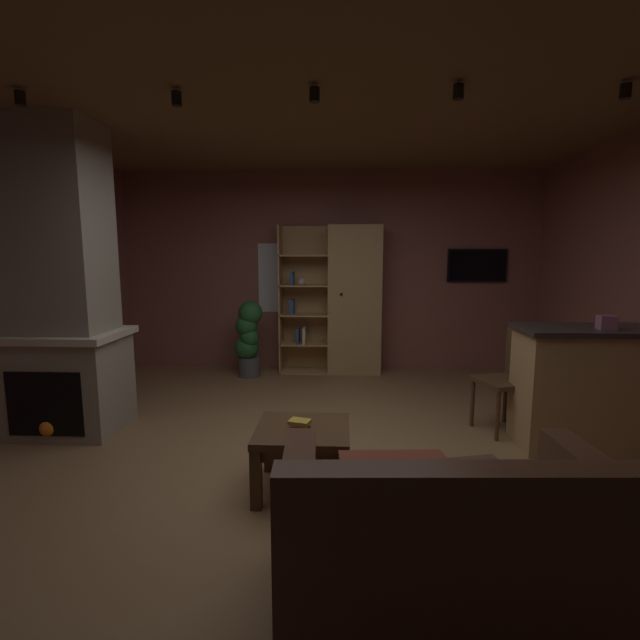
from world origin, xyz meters
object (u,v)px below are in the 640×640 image
at_px(kitchen_bar_counter, 612,388).
at_px(leather_couch, 450,549).
at_px(bookshelf_cabinet, 348,301).
at_px(wall_mounted_tv, 477,265).
at_px(table_book_1, 299,425).
at_px(tissue_box, 607,323).
at_px(potted_floor_plant, 248,337).
at_px(dining_chair, 511,373).
at_px(coffee_table, 303,440).
at_px(table_book_0, 301,426).
at_px(table_book_2, 300,422).
at_px(stone_fireplace, 61,297).

height_order(kitchen_bar_counter, leather_couch, kitchen_bar_counter).
xyz_separation_m(bookshelf_cabinet, wall_mounted_tv, (1.73, 0.21, 0.47)).
height_order(table_book_1, wall_mounted_tv, wall_mounted_tv).
distance_m(leather_couch, wall_mounted_tv, 4.75).
relative_size(bookshelf_cabinet, tissue_box, 16.30).
height_order(leather_couch, potted_floor_plant, potted_floor_plant).
bearing_deg(dining_chair, kitchen_bar_counter, -27.15).
relative_size(potted_floor_plant, wall_mounted_tv, 1.28).
height_order(bookshelf_cabinet, tissue_box, bookshelf_cabinet).
height_order(coffee_table, potted_floor_plant, potted_floor_plant).
xyz_separation_m(coffee_table, table_book_1, (-0.02, -0.04, 0.12)).
xyz_separation_m(kitchen_bar_counter, coffee_table, (-2.46, -0.80, -0.16)).
height_order(table_book_0, potted_floor_plant, potted_floor_plant).
bearing_deg(leather_couch, dining_chair, 64.80).
height_order(bookshelf_cabinet, leather_couch, bookshelf_cabinet).
bearing_deg(table_book_2, potted_floor_plant, 107.88).
bearing_deg(stone_fireplace, table_book_2, -24.56).
bearing_deg(leather_couch, tissue_box, 48.08).
distance_m(stone_fireplace, table_book_2, 2.51).
distance_m(table_book_0, dining_chair, 2.13).
bearing_deg(wall_mounted_tv, coffee_table, -121.45).
bearing_deg(coffee_table, dining_chair, 32.91).
distance_m(leather_couch, table_book_0, 1.30).
relative_size(stone_fireplace, tissue_box, 22.47).
bearing_deg(potted_floor_plant, kitchen_bar_counter, -31.13).
relative_size(kitchen_bar_counter, wall_mounted_tv, 1.96).
relative_size(leather_couch, coffee_table, 2.47).
height_order(kitchen_bar_counter, dining_chair, kitchen_bar_counter).
relative_size(tissue_box, table_book_2, 0.89).
bearing_deg(kitchen_bar_counter, table_book_0, -162.05).
height_order(table_book_2, dining_chair, dining_chair).
xyz_separation_m(bookshelf_cabinet, dining_chair, (1.45, -2.01, -0.44)).
distance_m(stone_fireplace, dining_chair, 4.05).
height_order(bookshelf_cabinet, coffee_table, bookshelf_cabinet).
distance_m(kitchen_bar_counter, potted_floor_plant, 3.99).
relative_size(bookshelf_cabinet, wall_mounted_tv, 2.52).
distance_m(stone_fireplace, coffee_table, 2.56).
relative_size(table_book_2, wall_mounted_tv, 0.17).
bearing_deg(potted_floor_plant, dining_chair, -32.07).
xyz_separation_m(stone_fireplace, kitchen_bar_counter, (4.67, -0.16, -0.71)).
bearing_deg(table_book_0, table_book_1, -99.60).
bearing_deg(potted_floor_plant, tissue_box, -33.43).
xyz_separation_m(kitchen_bar_counter, table_book_0, (-2.47, -0.80, -0.06)).
height_order(stone_fireplace, tissue_box, stone_fireplace).
distance_m(table_book_0, table_book_2, 0.06).
bearing_deg(coffee_table, tissue_box, 16.89).
distance_m(table_book_1, dining_chair, 2.16).
height_order(kitchen_bar_counter, potted_floor_plant, kitchen_bar_counter).
distance_m(dining_chair, potted_floor_plant, 3.22).
xyz_separation_m(leather_couch, table_book_0, (-0.75, 1.05, 0.14)).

